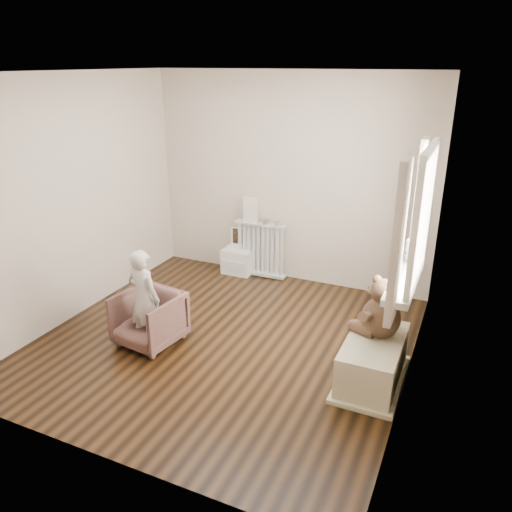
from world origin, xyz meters
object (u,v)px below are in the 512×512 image
at_px(plush_cat, 412,252).
at_px(teddy_bear, 382,310).
at_px(armchair, 149,319).
at_px(toy_bench, 373,362).
at_px(child, 144,298).
at_px(toy_vanity, 238,254).
at_px(radiator, 260,248).

bearing_deg(plush_cat, teddy_bear, -121.23).
xyz_separation_m(teddy_bear, plush_cat, (0.12, 0.67, 0.33)).
distance_m(armchair, plush_cat, 2.66).
xyz_separation_m(toy_bench, plush_cat, (0.14, 0.77, 0.80)).
height_order(child, teddy_bear, child).
bearing_deg(plush_cat, toy_bench, -121.08).
relative_size(toy_vanity, toy_bench, 0.69).
height_order(armchair, teddy_bear, teddy_bear).
distance_m(armchair, toy_bench, 2.21).
xyz_separation_m(armchair, plush_cat, (2.33, 1.04, 0.73)).
relative_size(child, plush_cat, 3.45).
height_order(child, plush_cat, plush_cat).
relative_size(armchair, plush_cat, 2.04).
distance_m(armchair, child, 0.26).
bearing_deg(toy_vanity, child, -90.46).
xyz_separation_m(toy_vanity, plush_cat, (2.32, -0.95, 0.72)).
relative_size(radiator, plush_cat, 2.51).
distance_m(radiator, teddy_bear, 2.51).
bearing_deg(plush_cat, armchair, -176.76).
bearing_deg(radiator, plush_cat, -26.09).
bearing_deg(radiator, toy_vanity, -174.58).
xyz_separation_m(child, teddy_bear, (2.21, 0.42, 0.14)).
distance_m(toy_vanity, plush_cat, 2.61).
relative_size(toy_vanity, armchair, 1.03).
relative_size(radiator, toy_bench, 0.82).
bearing_deg(teddy_bear, toy_vanity, 160.72).
bearing_deg(teddy_bear, child, -152.05).
bearing_deg(child, toy_vanity, -82.39).
bearing_deg(radiator, armchair, -99.35).
height_order(toy_vanity, armchair, toy_vanity).
xyz_separation_m(radiator, teddy_bear, (1.88, -1.65, 0.28)).
bearing_deg(toy_bench, teddy_bear, 80.64).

